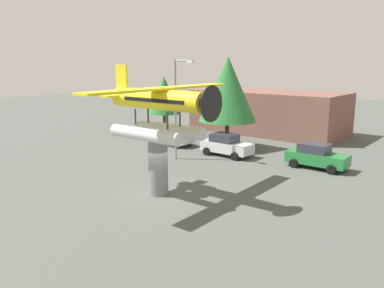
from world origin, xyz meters
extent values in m
plane|color=#4C514C|center=(0.00, 0.00, 0.00)|extent=(140.00, 140.00, 0.00)
cylinder|color=slate|center=(0.00, 0.00, 1.62)|extent=(1.10, 1.10, 3.24)
cylinder|color=silver|center=(0.02, -1.00, 3.59)|extent=(4.81, 0.78, 0.70)
cylinder|color=#333338|center=(1.21, -0.48, 4.39)|extent=(0.10, 0.10, 0.90)
cylinder|color=#333338|center=(-1.19, -0.52, 4.39)|extent=(0.10, 0.10, 0.90)
cylinder|color=silver|center=(-0.02, 1.00, 3.59)|extent=(4.81, 0.78, 0.70)
cylinder|color=#333338|center=(1.19, 0.52, 4.39)|extent=(0.10, 0.10, 0.90)
cylinder|color=#333338|center=(-1.21, 0.48, 4.39)|extent=(0.10, 0.10, 0.90)
cylinder|color=yellow|center=(0.00, 0.00, 5.39)|extent=(6.22, 1.21, 1.10)
cube|color=black|center=(0.20, 0.00, 5.39)|extent=(4.36, 1.21, 0.20)
cone|color=#262628|center=(3.25, 0.06, 5.39)|extent=(0.71, 0.89, 0.88)
cylinder|color=black|center=(3.65, 0.06, 5.39)|extent=(0.07, 1.80, 1.80)
cube|color=yellow|center=(0.40, 0.01, 6.00)|extent=(1.28, 10.42, 0.12)
cube|color=yellow|center=(-2.80, -0.05, 5.49)|extent=(0.75, 2.81, 0.10)
cube|color=yellow|center=(-2.80, -0.05, 6.59)|extent=(0.90, 0.14, 1.30)
cube|color=white|center=(-8.61, 10.47, 0.72)|extent=(4.20, 1.70, 0.80)
cube|color=#2D333D|center=(-8.86, 10.47, 1.44)|extent=(2.00, 1.56, 0.64)
cylinder|color=black|center=(-7.26, 9.57, 0.32)|extent=(0.64, 0.22, 0.64)
cylinder|color=black|center=(-7.26, 11.37, 0.32)|extent=(0.64, 0.22, 0.64)
cylinder|color=black|center=(-9.96, 9.57, 0.32)|extent=(0.64, 0.22, 0.64)
cylinder|color=black|center=(-9.96, 11.37, 0.32)|extent=(0.64, 0.22, 0.64)
cube|color=silver|center=(-2.27, 10.17, 0.72)|extent=(4.20, 1.70, 0.80)
cube|color=#2D333D|center=(-2.52, 10.17, 1.44)|extent=(2.00, 1.56, 0.64)
cylinder|color=black|center=(-0.92, 9.27, 0.32)|extent=(0.64, 0.22, 0.64)
cylinder|color=black|center=(-0.92, 11.07, 0.32)|extent=(0.64, 0.22, 0.64)
cylinder|color=black|center=(-3.62, 9.27, 0.32)|extent=(0.64, 0.22, 0.64)
cylinder|color=black|center=(-3.62, 11.07, 0.32)|extent=(0.64, 0.22, 0.64)
cube|color=#237A38|center=(4.83, 11.10, 0.72)|extent=(4.20, 1.70, 0.80)
cube|color=#2D333D|center=(4.58, 11.10, 1.44)|extent=(2.00, 1.56, 0.64)
cylinder|color=black|center=(6.18, 10.20, 0.32)|extent=(0.64, 0.22, 0.64)
cylinder|color=black|center=(6.18, 12.00, 0.32)|extent=(0.64, 0.22, 0.64)
cylinder|color=black|center=(3.48, 10.20, 0.32)|extent=(0.64, 0.22, 0.64)
cylinder|color=black|center=(3.48, 12.00, 0.32)|extent=(0.64, 0.22, 0.64)
cylinder|color=gray|center=(-4.75, 6.78, 3.80)|extent=(0.18, 0.18, 7.61)
cylinder|color=gray|center=(-3.95, 6.78, 7.51)|extent=(1.60, 0.12, 0.12)
cube|color=silver|center=(-3.25, 6.78, 7.46)|extent=(0.50, 0.28, 0.20)
cube|color=brown|center=(-5.06, 22.00, 2.21)|extent=(15.85, 7.34, 4.41)
cylinder|color=brown|center=(-13.20, 14.44, 1.06)|extent=(0.36, 0.36, 2.11)
cone|color=#287033|center=(-13.20, 14.44, 4.05)|extent=(3.48, 3.48, 3.87)
cylinder|color=brown|center=(-3.89, 12.53, 1.20)|extent=(0.36, 0.36, 2.40)
cone|color=#287033|center=(-3.89, 12.53, 5.14)|extent=(4.93, 4.93, 5.48)
camera|label=1|loc=(14.71, -14.88, 7.31)|focal=35.86mm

